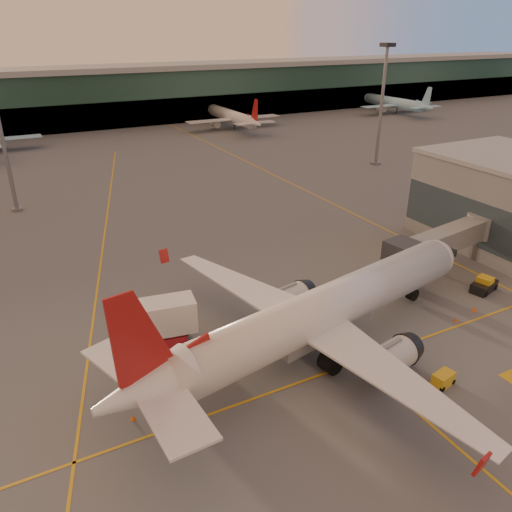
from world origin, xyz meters
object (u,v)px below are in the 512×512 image
pushback_tug (484,285)px  catering_truck (162,322)px  main_airplane (318,315)px  gpu_cart (443,379)px

pushback_tug → catering_truck: bearing=155.3°
main_airplane → gpu_cart: (7.18, -9.26, -3.63)m
catering_truck → pushback_tug: catering_truck is taller
gpu_cart → pushback_tug: 20.22m
catering_truck → pushback_tug: bearing=-1.0°
pushback_tug → main_airplane: bearing=167.5°
catering_truck → pushback_tug: (37.40, -6.60, -2.19)m
main_airplane → gpu_cart: main_airplane is taller
catering_truck → gpu_cart: bearing=-31.1°
main_airplane → gpu_cart: bearing=-63.4°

